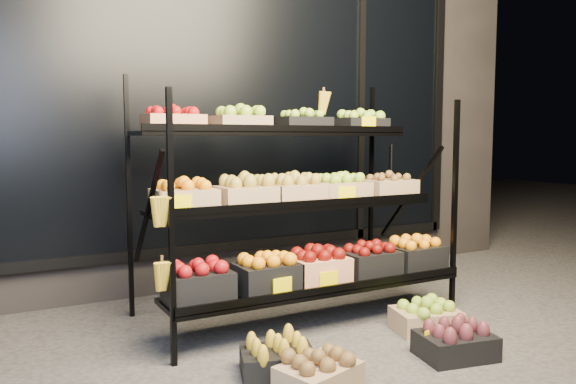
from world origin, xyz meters
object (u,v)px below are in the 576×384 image
floor_crate_midleft (278,357)px  floor_crate_midright (426,316)px  display_rack (298,204)px  floor_crate_left (319,372)px

floor_crate_midleft → floor_crate_midright: size_ratio=0.96×
floor_crate_midleft → floor_crate_midright: 1.16m
display_rack → floor_crate_midleft: display_rack is taller
display_rack → floor_crate_midright: size_ratio=4.66×
floor_crate_midleft → display_rack: bearing=73.4°
display_rack → floor_crate_midleft: size_ratio=4.86×
floor_crate_left → floor_crate_midleft: size_ratio=0.99×
floor_crate_left → floor_crate_midright: size_ratio=0.95×
display_rack → floor_crate_left: bearing=-114.5°
display_rack → floor_crate_midleft: 1.20m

